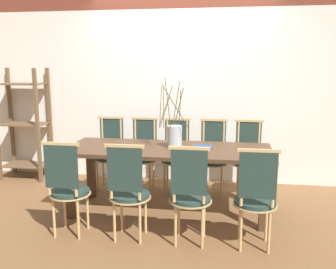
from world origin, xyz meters
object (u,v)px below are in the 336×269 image
object	(u,v)px
chair_far_center	(176,153)
shelving_rack	(24,124)
dining_table	(168,157)
chair_near_center	(190,193)
book_stack	(203,147)
vase_centerpiece	(174,136)

from	to	relation	value
chair_far_center	shelving_rack	bearing A→B (deg)	-6.03
dining_table	chair_near_center	xyz separation A→B (m)	(0.32, -0.73, -0.13)
book_stack	shelving_rack	world-z (taller)	shelving_rack
chair_far_center	vase_centerpiece	size ratio (longest dim) A/B	1.24
chair_near_center	chair_far_center	world-z (taller)	same
vase_centerpiece	book_stack	size ratio (longest dim) A/B	3.88
book_stack	chair_near_center	bearing A→B (deg)	-94.15
chair_near_center	chair_far_center	bearing A→B (deg)	102.63
dining_table	shelving_rack	world-z (taller)	shelving_rack
chair_near_center	chair_far_center	size ratio (longest dim) A/B	1.00
dining_table	chair_far_center	bearing A→B (deg)	90.90
chair_far_center	vase_centerpiece	distance (m)	0.80
chair_near_center	vase_centerpiece	size ratio (longest dim) A/B	1.24
vase_centerpiece	shelving_rack	distance (m)	2.50
vase_centerpiece	book_stack	xyz separation A→B (m)	(0.31, 0.07, -0.13)
shelving_rack	chair_near_center	bearing A→B (deg)	-33.54
chair_far_center	book_stack	world-z (taller)	chair_far_center
chair_near_center	shelving_rack	world-z (taller)	shelving_rack
chair_near_center	vase_centerpiece	bearing A→B (deg)	108.21
chair_far_center	dining_table	bearing A→B (deg)	90.90
book_stack	chair_far_center	bearing A→B (deg)	121.30
vase_centerpiece	shelving_rack	xyz separation A→B (m)	(-2.31, 0.94, -0.09)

